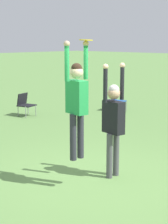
% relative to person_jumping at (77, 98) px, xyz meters
% --- Properties ---
extents(ground_plane, '(120.00, 120.00, 0.00)m').
position_rel_person_jumping_xyz_m(ground_plane, '(0.52, 0.02, -1.64)').
color(ground_plane, '#608C47').
extents(person_jumping, '(0.56, 0.44, 2.09)m').
position_rel_person_jumping_xyz_m(person_jumping, '(0.00, 0.00, 0.00)').
color(person_jumping, '#2D2D38').
rests_on(person_jumping, ground_plane).
extents(person_defending, '(0.60, 0.47, 2.21)m').
position_rel_person_jumping_xyz_m(person_defending, '(0.86, -0.13, -0.46)').
color(person_defending, '#4C4C51').
rests_on(person_defending, ground_plane).
extents(frisbee, '(0.24, 0.24, 0.02)m').
position_rel_person_jumping_xyz_m(frisbee, '(0.18, -0.05, 0.99)').
color(frisbee, yellow).
extents(camping_chair_1, '(0.58, 0.62, 0.81)m').
position_rel_person_jumping_xyz_m(camping_chair_1, '(6.30, 4.13, -1.17)').
color(camping_chair_1, gray).
rests_on(camping_chair_1, ground_plane).
extents(camping_chair_3, '(0.64, 0.68, 0.79)m').
position_rel_person_jumping_xyz_m(camping_chair_3, '(3.36, 5.90, -1.18)').
color(camping_chair_3, gray).
rests_on(camping_chair_3, ground_plane).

